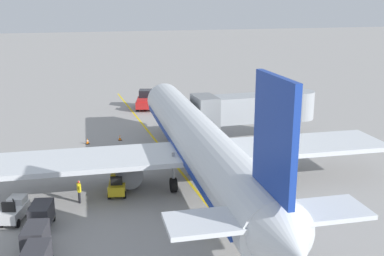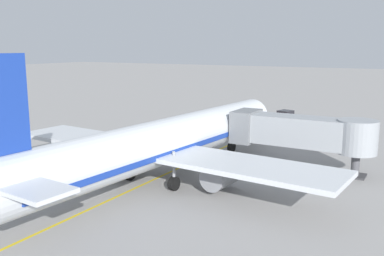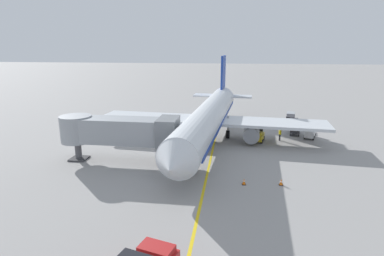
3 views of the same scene
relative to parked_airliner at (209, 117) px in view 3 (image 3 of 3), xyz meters
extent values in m
plane|color=gray|center=(-0.76, -1.56, -3.19)|extent=(400.00, 400.00, 0.00)
cube|color=gold|center=(-0.76, -1.56, -3.18)|extent=(0.24, 80.00, 0.01)
cylinder|color=silver|center=(0.02, 0.27, 0.10)|extent=(6.14, 32.19, 3.70)
cube|color=#193899|center=(0.02, 0.27, -0.36)|extent=(5.98, 29.64, 0.44)
cone|color=silver|center=(1.34, 17.42, 0.10)|extent=(3.80, 2.67, 3.63)
cone|color=silver|center=(-1.31, -17.08, 0.40)|extent=(3.35, 3.03, 3.14)
cube|color=black|center=(1.20, 15.63, 0.75)|extent=(2.85, 1.31, 0.60)
cube|color=silver|center=(-0.06, -0.73, -0.55)|extent=(30.31, 7.48, 0.36)
cylinder|color=gray|center=(-5.48, 0.49, -1.80)|extent=(2.24, 3.34, 2.00)
cylinder|color=gray|center=(5.49, -0.35, -1.80)|extent=(2.24, 3.34, 2.00)
cube|color=#193899|center=(-1.13, -14.68, 4.70)|extent=(0.66, 4.41, 5.50)
cube|color=silver|center=(-1.11, -14.48, 0.65)|extent=(10.17, 3.36, 0.24)
cylinder|color=black|center=(0.88, 11.44, -2.64)|extent=(0.53, 1.13, 1.10)
cylinder|color=gray|center=(0.88, 11.44, -1.09)|extent=(0.24, 0.24, 2.00)
cylinder|color=black|center=(-2.43, -1.55, -2.64)|extent=(0.53, 1.13, 1.10)
cylinder|color=gray|center=(-2.43, -1.55, -1.09)|extent=(0.24, 0.24, 2.00)
cylinder|color=black|center=(2.16, -1.90, -2.64)|extent=(0.53, 1.13, 1.10)
cylinder|color=gray|center=(2.16, -1.90, -1.09)|extent=(0.24, 0.24, 2.00)
cube|color=#93999E|center=(8.20, 8.89, 0.30)|extent=(10.93, 2.80, 2.60)
cube|color=slate|center=(3.54, 8.89, 0.30)|extent=(2.00, 3.50, 2.99)
cylinder|color=#93999E|center=(13.67, 8.89, 0.30)|extent=(3.36, 3.36, 2.86)
cylinder|color=#4C4C51|center=(13.67, 8.89, -2.09)|extent=(0.70, 0.70, 2.19)
cube|color=#38383A|center=(13.67, 8.89, -3.11)|extent=(1.80, 1.80, 0.16)
cube|color=#B21E1E|center=(0.77, 25.15, -1.71)|extent=(2.09, 1.55, 0.36)
cube|color=gold|center=(-6.48, -0.71, -2.56)|extent=(1.73, 2.70, 0.70)
cube|color=gold|center=(-6.33, -0.04, -1.99)|extent=(1.23, 1.25, 0.44)
cube|color=black|center=(-6.63, -1.38, -1.89)|extent=(0.85, 0.34, 0.64)
cylinder|color=black|center=(-6.45, -0.58, -1.91)|extent=(0.14, 0.27, 0.54)
cylinder|color=black|center=(-6.81, 0.27, -2.91)|extent=(0.32, 0.59, 0.56)
cylinder|color=black|center=(-5.76, 0.03, -2.91)|extent=(0.32, 0.59, 0.56)
cylinder|color=black|center=(-7.20, -1.44, -2.91)|extent=(0.32, 0.59, 0.56)
cylinder|color=black|center=(-6.15, -1.68, -2.91)|extent=(0.32, 0.59, 0.56)
cube|color=silver|center=(-13.52, -3.17, -2.56)|extent=(1.95, 2.75, 0.70)
cube|color=silver|center=(-13.30, -2.52, -1.99)|extent=(1.31, 1.33, 0.44)
cube|color=black|center=(-13.75, -3.82, -1.89)|extent=(0.85, 0.43, 0.64)
cylinder|color=black|center=(-13.48, -3.05, -1.91)|extent=(0.16, 0.27, 0.54)
cylinder|color=black|center=(-13.75, -2.17, -2.91)|extent=(0.37, 0.59, 0.56)
cylinder|color=black|center=(-12.73, -2.52, -2.91)|extent=(0.37, 0.59, 0.56)
cylinder|color=black|center=(-14.32, -3.82, -2.91)|extent=(0.37, 0.59, 0.56)
cylinder|color=black|center=(-13.30, -4.17, -2.91)|extent=(0.37, 0.59, 0.56)
cube|color=#4C4C51|center=(-11.80, -4.64, -2.77)|extent=(1.73, 2.42, 0.12)
cube|color=#2D2D33|center=(-11.80, -4.64, -2.16)|extent=(1.65, 2.30, 1.10)
cylinder|color=#4C4C51|center=(-11.49, -3.22, -2.78)|extent=(0.22, 0.70, 0.07)
cylinder|color=black|center=(-12.16, -3.72, -3.01)|extent=(0.19, 0.38, 0.36)
cylinder|color=black|center=(-11.08, -3.95, -3.01)|extent=(0.19, 0.38, 0.36)
cylinder|color=black|center=(-12.51, -5.33, -3.01)|extent=(0.19, 0.38, 0.36)
cylinder|color=black|center=(-11.43, -5.56, -3.01)|extent=(0.19, 0.38, 0.36)
cube|color=#4C4C51|center=(-12.10, -7.64, -2.77)|extent=(1.73, 2.42, 0.12)
cube|color=#2D2D33|center=(-12.10, -7.64, -2.16)|extent=(1.65, 2.30, 1.10)
cylinder|color=#4C4C51|center=(-11.80, -6.22, -2.78)|extent=(0.22, 0.70, 0.07)
cylinder|color=black|center=(-12.47, -6.71, -3.01)|extent=(0.19, 0.38, 0.36)
cylinder|color=black|center=(-11.39, -6.95, -3.01)|extent=(0.19, 0.38, 0.36)
cylinder|color=black|center=(-12.82, -8.33, -3.01)|extent=(0.19, 0.38, 0.36)
cylinder|color=black|center=(-11.74, -8.56, -3.01)|extent=(0.19, 0.38, 0.36)
cube|color=#4C4C51|center=(-12.02, -10.06, -2.77)|extent=(1.73, 2.42, 0.12)
cube|color=#2D2D33|center=(-12.02, -10.06, -2.16)|extent=(1.65, 2.30, 1.10)
cylinder|color=#4C4C51|center=(-11.71, -8.64, -2.78)|extent=(0.22, 0.70, 0.07)
cylinder|color=black|center=(-12.39, -9.13, -3.01)|extent=(0.19, 0.38, 0.36)
cylinder|color=black|center=(-11.31, -9.37, -3.01)|extent=(0.19, 0.38, 0.36)
cylinder|color=black|center=(-12.73, -10.75, -3.01)|extent=(0.19, 0.38, 0.36)
cylinder|color=black|center=(-11.65, -10.98, -3.01)|extent=(0.19, 0.38, 0.36)
cube|color=#4C4C51|center=(-12.48, -12.54, -2.77)|extent=(1.73, 2.42, 0.12)
cube|color=#999EA3|center=(-12.48, -12.54, -2.16)|extent=(1.65, 2.30, 1.10)
cylinder|color=#4C4C51|center=(-12.18, -11.12, -2.78)|extent=(0.22, 0.70, 0.07)
cylinder|color=black|center=(-12.85, -11.62, -3.01)|extent=(0.19, 0.38, 0.36)
cylinder|color=black|center=(-11.77, -11.85, -3.01)|extent=(0.19, 0.38, 0.36)
cylinder|color=black|center=(-13.19, -13.23, -3.01)|extent=(0.19, 0.38, 0.36)
cylinder|color=black|center=(-12.11, -13.46, -3.01)|extent=(0.19, 0.38, 0.36)
cylinder|color=#232328|center=(-9.30, -1.36, -2.76)|extent=(0.15, 0.15, 0.85)
cylinder|color=#232328|center=(-9.27, -1.56, -2.76)|extent=(0.15, 0.15, 0.85)
cube|color=yellow|center=(-9.29, -1.46, -2.04)|extent=(0.29, 0.41, 0.60)
cylinder|color=yellow|center=(-9.32, -1.22, -2.09)|extent=(0.12, 0.23, 0.57)
cylinder|color=yellow|center=(-9.25, -1.71, -2.09)|extent=(0.12, 0.23, 0.57)
sphere|color=tan|center=(-9.29, -1.46, -1.61)|extent=(0.22, 0.22, 0.22)
cube|color=red|center=(-9.29, -1.46, -1.59)|extent=(0.12, 0.27, 0.10)
cube|color=black|center=(-4.25, 13.06, -3.17)|extent=(0.36, 0.36, 0.04)
cone|color=orange|center=(-4.25, 13.06, -2.87)|extent=(0.30, 0.30, 0.55)
cylinder|color=white|center=(-4.25, 13.06, -2.84)|extent=(0.21, 0.21, 0.06)
cube|color=black|center=(-7.55, 12.73, -3.17)|extent=(0.36, 0.36, 0.04)
cone|color=orange|center=(-7.55, 12.73, -2.87)|extent=(0.30, 0.30, 0.55)
cylinder|color=white|center=(-7.55, 12.73, -2.84)|extent=(0.21, 0.21, 0.06)
camera|label=1|loc=(-10.60, -32.84, 10.53)|focal=43.46mm
camera|label=2|loc=(19.26, -28.69, 7.83)|focal=40.12mm
camera|label=3|loc=(-3.10, 39.32, 8.83)|focal=29.10mm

